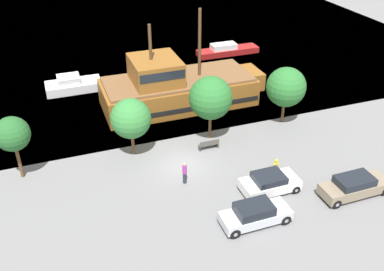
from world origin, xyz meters
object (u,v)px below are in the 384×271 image
at_px(parked_car_curb_front, 255,214).
at_px(pirate_ship, 176,87).
at_px(moored_boat_dockside, 73,85).
at_px(pedestrian_walking_near, 185,173).
at_px(parked_car_curb_mid, 355,186).
at_px(fire_hydrant, 276,163).
at_px(bench_promenade_east, 209,144).
at_px(parked_car_curb_rear, 270,183).
at_px(moored_boat_outer, 227,50).

bearing_deg(parked_car_curb_front, pirate_ship, 88.29).
relative_size(moored_boat_dockside, pedestrian_walking_near, 3.21).
distance_m(pirate_ship, parked_car_curb_mid, 18.63).
xyz_separation_m(parked_car_curb_front, fire_hydrant, (4.28, 4.85, -0.32)).
distance_m(parked_car_curb_mid, bench_promenade_east, 11.30).
bearing_deg(parked_car_curb_rear, pirate_ship, 97.30).
bearing_deg(bench_promenade_east, fire_hydrant, -47.14).
xyz_separation_m(pirate_ship, moored_boat_outer, (10.01, 10.65, -1.23)).
bearing_deg(parked_car_curb_rear, parked_car_curb_mid, -23.95).
relative_size(moored_boat_outer, bench_promenade_east, 4.68).
distance_m(moored_boat_outer, parked_car_curb_mid, 27.98).
distance_m(parked_car_curb_front, parked_car_curb_mid, 7.67).
height_order(parked_car_curb_front, fire_hydrant, parked_car_curb_front).
relative_size(pirate_ship, moored_boat_dockside, 2.82).
xyz_separation_m(parked_car_curb_mid, pedestrian_walking_near, (-10.45, 5.21, 0.13)).
xyz_separation_m(moored_boat_outer, parked_car_curb_rear, (-8.10, -25.50, 0.19)).
relative_size(fire_hydrant, bench_promenade_east, 0.47).
xyz_separation_m(moored_boat_outer, fire_hydrant, (-6.25, -23.19, -0.10)).
height_order(parked_car_curb_mid, pedestrian_walking_near, pedestrian_walking_near).
xyz_separation_m(moored_boat_dockside, bench_promenade_east, (8.92, -14.95, -0.18)).
relative_size(moored_boat_outer, parked_car_curb_front, 1.72).
distance_m(moored_boat_outer, bench_promenade_east, 21.58).
height_order(pirate_ship, moored_boat_dockside, pirate_ship).
bearing_deg(parked_car_curb_mid, fire_hydrant, 126.18).
height_order(moored_boat_dockside, pedestrian_walking_near, pedestrian_walking_near).
relative_size(parked_car_curb_front, parked_car_curb_rear, 1.11).
bearing_deg(pirate_ship, parked_car_curb_rear, -82.70).
bearing_deg(moored_boat_dockside, fire_hydrant, -56.25).
xyz_separation_m(parked_car_curb_front, pedestrian_walking_near, (-2.78, 5.42, 0.14)).
relative_size(moored_boat_dockside, parked_car_curb_front, 1.23).
distance_m(parked_car_curb_rear, bench_promenade_east, 6.68).
xyz_separation_m(parked_car_curb_rear, fire_hydrant, (1.86, 2.31, -0.29)).
bearing_deg(bench_promenade_east, pedestrian_walking_near, -132.94).
relative_size(pirate_ship, parked_car_curb_mid, 3.16).
relative_size(pirate_ship, bench_promenade_east, 9.47).
height_order(parked_car_curb_rear, fire_hydrant, parked_car_curb_rear).
bearing_deg(bench_promenade_east, parked_car_curb_mid, -50.53).
bearing_deg(pirate_ship, moored_boat_outer, 46.79).
height_order(moored_boat_dockside, moored_boat_outer, moored_boat_dockside).
bearing_deg(pedestrian_walking_near, bench_promenade_east, 47.06).
xyz_separation_m(parked_car_curb_mid, parked_car_curb_rear, (-5.25, 2.33, -0.05)).
distance_m(parked_car_curb_front, fire_hydrant, 6.47).
relative_size(parked_car_curb_front, fire_hydrant, 5.84).
relative_size(pirate_ship, parked_car_curb_rear, 3.86).
height_order(parked_car_curb_rear, pedestrian_walking_near, pedestrian_walking_near).
bearing_deg(parked_car_curb_rear, fire_hydrant, 51.19).
distance_m(parked_car_curb_rear, fire_hydrant, 2.97).
height_order(bench_promenade_east, pedestrian_walking_near, pedestrian_walking_near).
bearing_deg(moored_boat_dockside, pirate_ship, -35.93).
height_order(moored_boat_outer, pedestrian_walking_near, pedestrian_walking_near).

